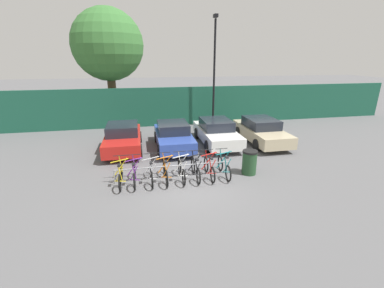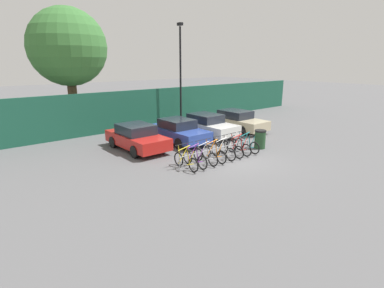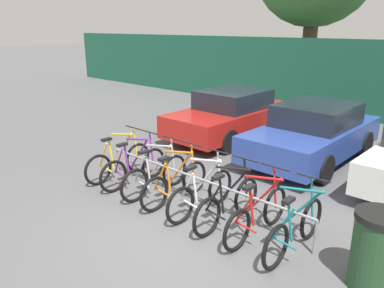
{
  "view_description": "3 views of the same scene",
  "coord_description": "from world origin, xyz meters",
  "px_view_note": "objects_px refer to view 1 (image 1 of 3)",
  "views": [
    {
      "loc": [
        -1.74,
        -8.81,
        4.66
      ],
      "look_at": [
        0.27,
        1.2,
        1.25
      ],
      "focal_mm": 24.0,
      "sensor_mm": 36.0,
      "label": 1
    },
    {
      "loc": [
        -10.6,
        -9.37,
        4.66
      ],
      "look_at": [
        -1.91,
        1.0,
        0.93
      ],
      "focal_mm": 28.0,
      "sensor_mm": 36.0,
      "label": 2
    },
    {
      "loc": [
        3.63,
        -3.98,
        3.17
      ],
      "look_at": [
        -1.2,
        1.27,
        0.91
      ],
      "focal_mm": 35.0,
      "sensor_mm": 36.0,
      "label": 3
    }
  ],
  "objects_px": {
    "bicycle_orange": "(165,172)",
    "lamp_post": "(214,68)",
    "bicycle_white": "(182,171)",
    "bicycle_black": "(196,169)",
    "bike_rack": "(174,167)",
    "bicycle_red": "(209,168)",
    "bicycle_yellow": "(121,176)",
    "bicycle_silver": "(151,173)",
    "car_white": "(216,132)",
    "trash_bin": "(249,162)",
    "car_red": "(123,137)",
    "bicycle_teal": "(224,167)",
    "tree_behind_hoarding": "(108,45)",
    "car_blue": "(173,136)",
    "bicycle_purple": "(135,175)",
    "car_beige": "(261,131)"
  },
  "relations": [
    {
      "from": "bicycle_silver",
      "to": "car_white",
      "type": "bearing_deg",
      "value": 45.29
    },
    {
      "from": "car_white",
      "to": "tree_behind_hoarding",
      "type": "xyz_separation_m",
      "value": [
        -6.14,
        6.62,
        4.84
      ]
    },
    {
      "from": "bicycle_silver",
      "to": "car_blue",
      "type": "distance_m",
      "value": 4.17
    },
    {
      "from": "bicycle_red",
      "to": "bicycle_teal",
      "type": "distance_m",
      "value": 0.64
    },
    {
      "from": "lamp_post",
      "to": "tree_behind_hoarding",
      "type": "bearing_deg",
      "value": 158.24
    },
    {
      "from": "bicycle_orange",
      "to": "car_beige",
      "type": "height_order",
      "value": "car_beige"
    },
    {
      "from": "car_red",
      "to": "car_white",
      "type": "distance_m",
      "value": 5.16
    },
    {
      "from": "bicycle_silver",
      "to": "car_white",
      "type": "height_order",
      "value": "car_white"
    },
    {
      "from": "car_blue",
      "to": "lamp_post",
      "type": "height_order",
      "value": "lamp_post"
    },
    {
      "from": "bicycle_red",
      "to": "trash_bin",
      "type": "height_order",
      "value": "bicycle_red"
    },
    {
      "from": "bicycle_white",
      "to": "trash_bin",
      "type": "distance_m",
      "value": 2.9
    },
    {
      "from": "bicycle_white",
      "to": "trash_bin",
      "type": "xyz_separation_m",
      "value": [
        2.9,
        -0.02,
        0.14
      ]
    },
    {
      "from": "bicycle_white",
      "to": "car_white",
      "type": "xyz_separation_m",
      "value": [
        2.69,
        4.16,
        0.31
      ]
    },
    {
      "from": "bicycle_white",
      "to": "tree_behind_hoarding",
      "type": "xyz_separation_m",
      "value": [
        -3.45,
        10.77,
        5.16
      ]
    },
    {
      "from": "tree_behind_hoarding",
      "to": "bike_rack",
      "type": "bearing_deg",
      "value": -73.44
    },
    {
      "from": "bicycle_yellow",
      "to": "car_red",
      "type": "height_order",
      "value": "car_red"
    },
    {
      "from": "bicycle_yellow",
      "to": "car_red",
      "type": "distance_m",
      "value": 4.15
    },
    {
      "from": "bicycle_purple",
      "to": "car_white",
      "type": "relative_size",
      "value": 0.39
    },
    {
      "from": "tree_behind_hoarding",
      "to": "car_red",
      "type": "bearing_deg",
      "value": -81.6
    },
    {
      "from": "bicycle_white",
      "to": "trash_bin",
      "type": "height_order",
      "value": "bicycle_white"
    },
    {
      "from": "trash_bin",
      "to": "lamp_post",
      "type": "bearing_deg",
      "value": 85.21
    },
    {
      "from": "bicycle_silver",
      "to": "bicycle_orange",
      "type": "height_order",
      "value": "same"
    },
    {
      "from": "bicycle_orange",
      "to": "bicycle_teal",
      "type": "relative_size",
      "value": 1.0
    },
    {
      "from": "bicycle_red",
      "to": "trash_bin",
      "type": "bearing_deg",
      "value": -4.5
    },
    {
      "from": "bicycle_teal",
      "to": "car_beige",
      "type": "distance_m",
      "value": 5.28
    },
    {
      "from": "bicycle_orange",
      "to": "lamp_post",
      "type": "relative_size",
      "value": 0.23
    },
    {
      "from": "bicycle_red",
      "to": "lamp_post",
      "type": "height_order",
      "value": "lamp_post"
    },
    {
      "from": "bicycle_teal",
      "to": "car_red",
      "type": "bearing_deg",
      "value": 132.83
    },
    {
      "from": "bicycle_yellow",
      "to": "bicycle_white",
      "type": "distance_m",
      "value": 2.38
    },
    {
      "from": "bicycle_red",
      "to": "bicycle_silver",
      "type": "bearing_deg",
      "value": 176.18
    },
    {
      "from": "bicycle_black",
      "to": "tree_behind_hoarding",
      "type": "bearing_deg",
      "value": 110.06
    },
    {
      "from": "car_blue",
      "to": "trash_bin",
      "type": "xyz_separation_m",
      "value": [
        2.71,
        -3.94,
        -0.17
      ]
    },
    {
      "from": "bicycle_white",
      "to": "bicycle_black",
      "type": "height_order",
      "value": "same"
    },
    {
      "from": "bicycle_black",
      "to": "car_red",
      "type": "relative_size",
      "value": 0.41
    },
    {
      "from": "bicycle_silver",
      "to": "bicycle_teal",
      "type": "bearing_deg",
      "value": -1.66
    },
    {
      "from": "car_blue",
      "to": "car_beige",
      "type": "bearing_deg",
      "value": 0.15
    },
    {
      "from": "bicycle_silver",
      "to": "car_white",
      "type": "relative_size",
      "value": 0.39
    },
    {
      "from": "bicycle_silver",
      "to": "trash_bin",
      "type": "distance_m",
      "value": 4.1
    },
    {
      "from": "bicycle_teal",
      "to": "bicycle_red",
      "type": "bearing_deg",
      "value": 176.96
    },
    {
      "from": "bicycle_black",
      "to": "car_red",
      "type": "distance_m",
      "value": 5.15
    },
    {
      "from": "bicycle_black",
      "to": "bicycle_red",
      "type": "relative_size",
      "value": 1.0
    },
    {
      "from": "bicycle_purple",
      "to": "car_white",
      "type": "bearing_deg",
      "value": 45.68
    },
    {
      "from": "car_white",
      "to": "tree_behind_hoarding",
      "type": "distance_m",
      "value": 10.24
    },
    {
      "from": "bicycle_white",
      "to": "bicycle_black",
      "type": "xyz_separation_m",
      "value": [
        0.58,
        0.0,
        0.0
      ]
    },
    {
      "from": "bike_rack",
      "to": "car_white",
      "type": "distance_m",
      "value": 5.0
    },
    {
      "from": "bike_rack",
      "to": "bicycle_red",
      "type": "bearing_deg",
      "value": -5.87
    },
    {
      "from": "bicycle_orange",
      "to": "tree_behind_hoarding",
      "type": "bearing_deg",
      "value": 102.44
    },
    {
      "from": "bicycle_orange",
      "to": "car_blue",
      "type": "relative_size",
      "value": 0.41
    },
    {
      "from": "bicycle_yellow",
      "to": "bicycle_red",
      "type": "distance_m",
      "value": 3.53
    },
    {
      "from": "bicycle_teal",
      "to": "car_white",
      "type": "distance_m",
      "value": 4.26
    }
  ]
}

